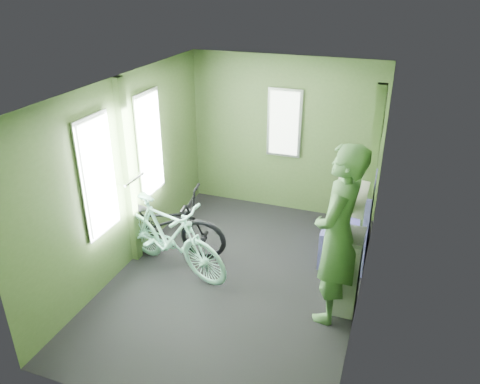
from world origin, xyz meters
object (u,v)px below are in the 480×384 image
object	(u,v)px
waste_box	(346,272)
passenger	(338,236)
bicycle_mint	(172,271)
bench_seat	(348,233)
bicycle_black	(162,253)

from	to	relation	value
waste_box	passenger	bearing A→B (deg)	-125.54
bicycle_mint	passenger	distance (m)	2.18
bicycle_mint	bench_seat	xyz separation A→B (m)	(1.95, 1.12, 0.31)
waste_box	bicycle_black	bearing A→B (deg)	173.10
passenger	waste_box	distance (m)	0.54
passenger	bench_seat	xyz separation A→B (m)	(-0.00, 1.24, -0.66)
bicycle_black	passenger	distance (m)	2.51
bicycle_black	waste_box	bearing A→B (deg)	-101.38
bicycle_black	waste_box	size ratio (longest dim) A/B	1.91
waste_box	bicycle_mint	bearing A→B (deg)	-179.01
bench_seat	bicycle_black	bearing A→B (deg)	-161.59
bicycle_mint	waste_box	bearing A→B (deg)	-71.75
bicycle_mint	waste_box	size ratio (longest dim) A/B	1.82
bench_seat	passenger	bearing A→B (deg)	-90.90
bicycle_mint	waste_box	world-z (taller)	waste_box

